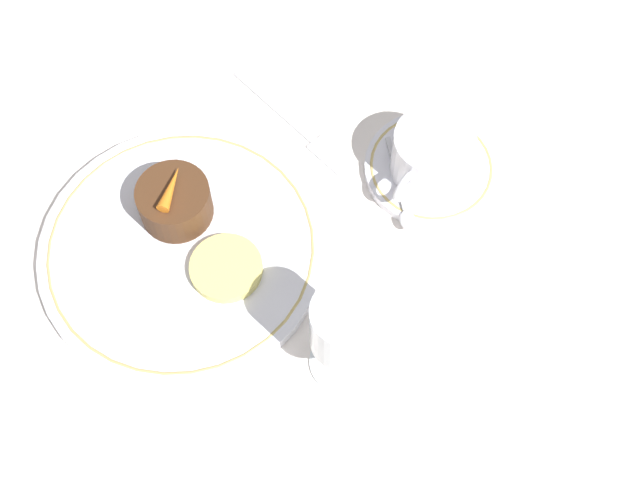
# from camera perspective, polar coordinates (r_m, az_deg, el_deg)

# --- Properties ---
(ground_plane) EXTENTS (3.00, 3.00, 0.00)m
(ground_plane) POSITION_cam_1_polar(r_m,az_deg,el_deg) (0.86, -6.27, -3.53)
(ground_plane) COLOR white
(dinner_plate) EXTENTS (0.28, 0.28, 0.01)m
(dinner_plate) POSITION_cam_1_polar(r_m,az_deg,el_deg) (0.87, -8.84, -0.63)
(dinner_plate) COLOR white
(dinner_plate) RESTS_ON ground_plane
(saucer) EXTENTS (0.14, 0.14, 0.01)m
(saucer) POSITION_cam_1_polar(r_m,az_deg,el_deg) (0.92, 7.10, 4.60)
(saucer) COLOR white
(saucer) RESTS_ON ground_plane
(coffee_cup) EXTENTS (0.11, 0.08, 0.05)m
(coffee_cup) POSITION_cam_1_polar(r_m,az_deg,el_deg) (0.89, 7.19, 5.55)
(coffee_cup) COLOR white
(coffee_cup) RESTS_ON saucer
(spoon) EXTENTS (0.08, 0.09, 0.00)m
(spoon) POSITION_cam_1_polar(r_m,az_deg,el_deg) (0.89, 5.22, 2.98)
(spoon) COLOR silver
(spoon) RESTS_ON saucer
(wine_glass) EXTENTS (0.06, 0.06, 0.12)m
(wine_glass) POSITION_cam_1_polar(r_m,az_deg,el_deg) (0.75, 1.62, -5.75)
(wine_glass) COLOR silver
(wine_glass) RESTS_ON ground_plane
(fork) EXTENTS (0.04, 0.17, 0.01)m
(fork) POSITION_cam_1_polar(r_m,az_deg,el_deg) (0.94, -1.06, 6.97)
(fork) COLOR silver
(fork) RESTS_ON ground_plane
(dessert_cake) EXTENTS (0.07, 0.07, 0.04)m
(dessert_cake) POSITION_cam_1_polar(r_m,az_deg,el_deg) (0.87, -9.28, 2.42)
(dessert_cake) COLOR #4C2D19
(dessert_cake) RESTS_ON dinner_plate
(carrot_garnish) EXTENTS (0.05, 0.03, 0.01)m
(carrot_garnish) POSITION_cam_1_polar(r_m,az_deg,el_deg) (0.85, -9.54, 3.30)
(carrot_garnish) COLOR orange
(carrot_garnish) RESTS_ON dessert_cake
(pineapple_slice) EXTENTS (0.07, 0.07, 0.01)m
(pineapple_slice) POSITION_cam_1_polar(r_m,az_deg,el_deg) (0.85, -6.03, -1.79)
(pineapple_slice) COLOR #EFE075
(pineapple_slice) RESTS_ON dinner_plate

